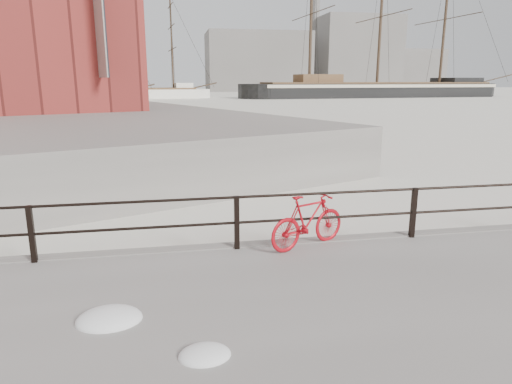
{
  "coord_description": "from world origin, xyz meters",
  "views": [
    {
      "loc": [
        -8.11,
        -8.02,
        3.38
      ],
      "look_at": [
        -6.33,
        1.5,
        1.0
      ],
      "focal_mm": 32.0,
      "sensor_mm": 36.0,
      "label": 1
    }
  ],
  "objects_px": {
    "barque_black": "(376,97)",
    "schooner_mid": "(139,98)",
    "schooner_left": "(71,102)",
    "bicycle": "(308,221)"
  },
  "relations": [
    {
      "from": "bicycle",
      "to": "barque_black",
      "type": "relative_size",
      "value": 0.03
    },
    {
      "from": "barque_black",
      "to": "schooner_mid",
      "type": "distance_m",
      "value": 47.79
    },
    {
      "from": "schooner_left",
      "to": "schooner_mid",
      "type": "bearing_deg",
      "value": 35.22
    },
    {
      "from": "bicycle",
      "to": "schooner_left",
      "type": "bearing_deg",
      "value": 80.33
    },
    {
      "from": "schooner_mid",
      "to": "bicycle",
      "type": "bearing_deg",
      "value": -90.5
    },
    {
      "from": "schooner_mid",
      "to": "schooner_left",
      "type": "height_order",
      "value": "schooner_mid"
    },
    {
      "from": "barque_black",
      "to": "schooner_left",
      "type": "bearing_deg",
      "value": -174.29
    },
    {
      "from": "barque_black",
      "to": "schooner_mid",
      "type": "bearing_deg",
      "value": 172.58
    },
    {
      "from": "barque_black",
      "to": "schooner_mid",
      "type": "xyz_separation_m",
      "value": [
        -47.73,
        2.36,
        0.0
      ]
    },
    {
      "from": "schooner_mid",
      "to": "barque_black",
      "type": "bearing_deg",
      "value": -8.89
    }
  ]
}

